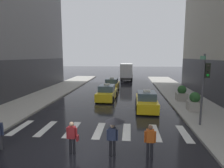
% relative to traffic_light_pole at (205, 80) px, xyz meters
% --- Properties ---
extents(ground_plane, '(160.00, 160.00, 0.00)m').
position_rel_traffic_light_pole_xyz_m(ground_plane, '(-6.87, -4.27, -3.26)').
color(ground_plane, black).
extents(crosswalk_markings, '(11.30, 2.80, 0.01)m').
position_rel_traffic_light_pole_xyz_m(crosswalk_markings, '(-6.87, -1.27, -3.25)').
color(crosswalk_markings, silver).
rests_on(crosswalk_markings, ground).
extents(traffic_light_pole, '(0.44, 0.84, 4.80)m').
position_rel_traffic_light_pole_xyz_m(traffic_light_pole, '(0.00, 0.00, 0.00)').
color(traffic_light_pole, '#47474C').
rests_on(traffic_light_pole, curb_right).
extents(taxi_lead, '(1.98, 4.56, 1.80)m').
position_rel_traffic_light_pole_xyz_m(taxi_lead, '(-3.40, 4.08, -2.53)').
color(taxi_lead, yellow).
rests_on(taxi_lead, ground).
extents(taxi_second, '(2.10, 4.62, 1.80)m').
position_rel_traffic_light_pole_xyz_m(taxi_second, '(-7.45, 7.71, -2.53)').
color(taxi_second, yellow).
rests_on(taxi_second, ground).
extents(taxi_third, '(2.05, 4.60, 1.80)m').
position_rel_traffic_light_pole_xyz_m(taxi_third, '(-7.51, 13.83, -2.53)').
color(taxi_third, gold).
rests_on(taxi_third, ground).
extents(box_truck, '(2.38, 7.58, 3.35)m').
position_rel_traffic_light_pole_xyz_m(box_truck, '(-5.59, 24.76, -1.41)').
color(box_truck, '#2D2D2D').
rests_on(box_truck, ground).
extents(pedestrian_with_umbrella, '(0.96, 0.96, 1.94)m').
position_rel_traffic_light_pole_xyz_m(pedestrian_with_umbrella, '(-5.63, -4.37, -1.74)').
color(pedestrian_with_umbrella, black).
rests_on(pedestrian_with_umbrella, ground).
extents(pedestrian_with_handbag, '(0.60, 0.24, 1.65)m').
position_rel_traffic_light_pole_xyz_m(pedestrian_with_handbag, '(-7.69, -4.37, -2.32)').
color(pedestrian_with_handbag, black).
rests_on(pedestrian_with_handbag, ground).
extents(pedestrian_plain_coat, '(0.55, 0.24, 1.65)m').
position_rel_traffic_light_pole_xyz_m(pedestrian_plain_coat, '(-3.93, -4.43, -2.32)').
color(pedestrian_plain_coat, black).
rests_on(pedestrian_plain_coat, ground).
extents(planter_near_corner, '(1.10, 1.10, 1.60)m').
position_rel_traffic_light_pole_xyz_m(planter_near_corner, '(0.65, 3.59, -2.38)').
color(planter_near_corner, '#A8A399').
rests_on(planter_near_corner, curb_right).
extents(planter_mid_block, '(1.10, 1.10, 1.60)m').
position_rel_traffic_light_pole_xyz_m(planter_mid_block, '(0.55, 7.37, -2.38)').
color(planter_mid_block, '#A8A399').
rests_on(planter_mid_block, curb_right).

